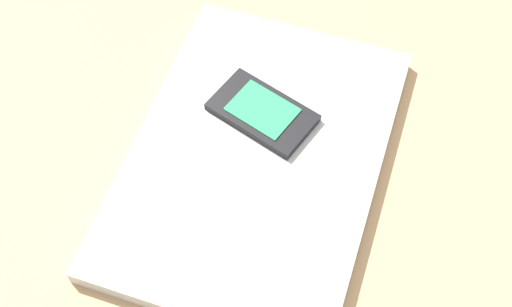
# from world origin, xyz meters

# --- Properties ---
(desk_surface) EXTENTS (1.20, 0.80, 0.03)m
(desk_surface) POSITION_xyz_m (0.00, 0.00, 0.01)
(desk_surface) COLOR tan
(desk_surface) RESTS_ON ground
(laptop_closed) EXTENTS (0.36, 0.26, 0.02)m
(laptop_closed) POSITION_xyz_m (-0.02, 0.02, 0.04)
(laptop_closed) COLOR #B7BABC
(laptop_closed) RESTS_ON desk_surface
(cell_phone_on_laptop) EXTENTS (0.08, 0.12, 0.01)m
(cell_phone_on_laptop) POSITION_xyz_m (0.02, 0.04, 0.05)
(cell_phone_on_laptop) COLOR black
(cell_phone_on_laptop) RESTS_ON laptop_closed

